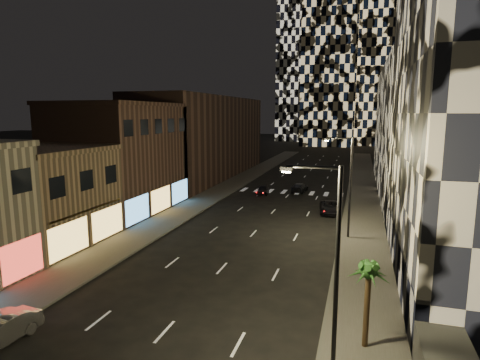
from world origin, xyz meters
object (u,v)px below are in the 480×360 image
Objects in this scene: car_dark_oncoming at (300,188)px; car_dark_rightlane at (330,207)px; streetlight_far at (348,180)px; palm_tree at (368,277)px; car_dark_midlane at (263,190)px; streetlight_near at (331,256)px.

car_dark_oncoming is 12.60m from car_dark_rightlane.
streetlight_far is 17.74m from palm_tree.
car_dark_midlane is 0.86× the size of palm_tree.
car_dark_oncoming is at bearing 100.02° from streetlight_near.
car_dark_midlane is 12.91m from car_dark_rightlane.
streetlight_far is 22.30m from car_dark_oncoming.
car_dark_oncoming is at bearing 27.59° from car_dark_midlane.
palm_tree reaches higher than car_dark_midlane.
car_dark_rightlane reaches higher than car_dark_midlane.
streetlight_near is 3.36m from palm_tree.
car_dark_oncoming is 1.03× the size of palm_tree.
streetlight_near is 2.12× the size of palm_tree.
car_dark_rightlane is (-2.00, 29.09, -4.67)m from streetlight_near.
car_dark_oncoming is at bearing 108.05° from car_dark_rightlane.
palm_tree is (8.76, -38.16, 3.02)m from car_dark_oncoming.
streetlight_near reaches higher than car_dark_midlane.
streetlight_near reaches higher than palm_tree.
car_dark_midlane is 0.75× the size of car_dark_rightlane.
car_dark_oncoming reaches higher than car_dark_midlane.
streetlight_far reaches higher than car_dark_rightlane.
car_dark_rightlane reaches higher than car_dark_oncoming.
car_dark_oncoming is (-7.17, 40.58, -4.72)m from streetlight_near.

